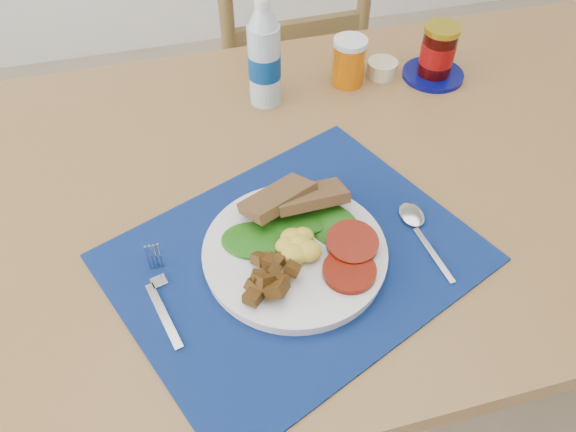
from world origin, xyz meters
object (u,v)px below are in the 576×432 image
object	(u,v)px
chair_far	(285,56)
jam_on_saucer	(437,55)
breakfast_plate	(292,252)
water_bottle	(264,59)
juice_glass	(349,63)

from	to	relation	value
chair_far	jam_on_saucer	bearing A→B (deg)	112.81
chair_far	breakfast_plate	size ratio (longest dim) A/B	4.04
water_bottle	jam_on_saucer	world-z (taller)	water_bottle
water_bottle	chair_far	bearing A→B (deg)	70.58
chair_far	water_bottle	size ratio (longest dim) A/B	5.14
chair_far	juice_glass	bearing A→B (deg)	91.50
chair_far	breakfast_plate	world-z (taller)	chair_far
chair_far	juice_glass	world-z (taller)	chair_far
water_bottle	juice_glass	size ratio (longest dim) A/B	2.33
breakfast_plate	water_bottle	world-z (taller)	water_bottle
chair_far	breakfast_plate	bearing A→B (deg)	74.35
chair_far	breakfast_plate	xyz separation A→B (m)	(-0.21, -0.85, 0.21)
chair_far	water_bottle	xyz separation A→B (m)	(-0.16, -0.44, 0.28)
breakfast_plate	juice_glass	xyz separation A→B (m)	(0.24, 0.43, 0.02)
chair_far	juice_glass	xyz separation A→B (m)	(0.02, -0.42, 0.23)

